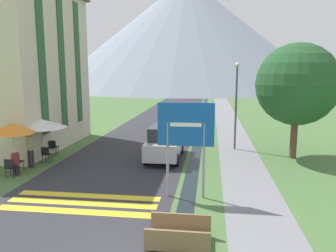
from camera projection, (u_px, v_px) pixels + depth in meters
name	position (u px, v px, depth m)	size (l,w,h in m)	color
ground_plane	(186.00, 128.00, 27.13)	(160.00, 160.00, 0.00)	#476B38
road	(171.00, 112.00, 37.23)	(6.40, 60.00, 0.01)	#2D2D33
footpath	(225.00, 113.00, 36.45)	(2.20, 60.00, 0.01)	slate
drainage_channel	(204.00, 113.00, 36.76)	(0.60, 60.00, 0.00)	black
crosswalk_marking	(82.00, 203.00, 11.60)	(5.44, 1.84, 0.01)	yellow
mountain_distant	(186.00, 34.00, 90.73)	(74.82, 74.82, 29.80)	gray
hotel_building	(21.00, 55.00, 19.59)	(5.64, 9.01, 10.31)	beige
road_sign	(186.00, 134.00, 11.79)	(2.05, 0.11, 3.52)	gray
footbridge	(179.00, 236.00, 8.81)	(1.70, 1.10, 0.65)	brown
parked_car_near	(165.00, 142.00, 17.32)	(1.75, 4.07, 1.82)	#B2B2B7
parked_car_far	(182.00, 116.00, 27.40)	(1.90, 3.89, 1.82)	black
cafe_chair_middle	(46.00, 153.00, 16.59)	(0.40, 0.40, 0.85)	black
cafe_chair_nearest	(10.00, 166.00, 14.32)	(0.40, 0.40, 0.85)	black
cafe_chair_far_left	(51.00, 147.00, 18.10)	(0.40, 0.40, 0.85)	black
cafe_chair_near_left	(17.00, 161.00, 15.22)	(0.40, 0.40, 0.85)	black
cafe_chair_far_right	(53.00, 146.00, 18.19)	(0.40, 0.40, 0.85)	black
cafe_umbrella_front_orange	(12.00, 128.00, 14.63)	(1.98, 1.98, 2.35)	#B7B2A8
cafe_umbrella_middle_white	(41.00, 123.00, 16.78)	(2.50, 2.50, 2.21)	#B7B2A8
person_seated_far	(15.00, 160.00, 14.65)	(0.32, 0.32, 1.23)	#282833
person_standing_terrace	(30.00, 147.00, 15.75)	(0.32, 0.32, 1.74)	#282833
streetlamp	(236.00, 99.00, 19.18)	(0.28, 0.28, 5.13)	#515156
tree_by_path	(297.00, 84.00, 17.05)	(4.29, 4.29, 6.10)	brown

